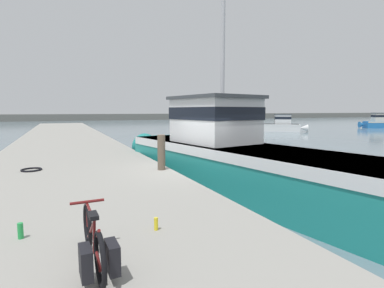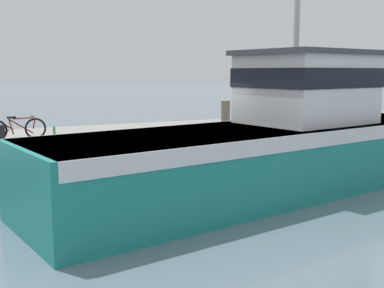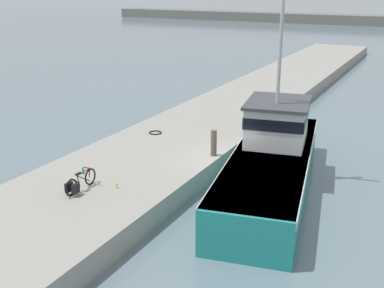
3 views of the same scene
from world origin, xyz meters
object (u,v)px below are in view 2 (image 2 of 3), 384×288
mooring_post (225,121)px  water_bottle_on_curb (47,140)px  water_bottle_by_bike (54,130)px  bicycle_touring (10,130)px  fishing_boat_main (283,140)px

mooring_post → water_bottle_on_curb: mooring_post is taller
water_bottle_on_curb → water_bottle_by_bike: bearing=165.2°
bicycle_touring → fishing_boat_main: bearing=45.5°
fishing_boat_main → bicycle_touring: bearing=-143.2°
mooring_post → water_bottle_by_bike: 5.42m
bicycle_touring → water_bottle_on_curb: (1.01, 0.85, -0.21)m
fishing_boat_main → water_bottle_on_curb: fishing_boat_main is taller
mooring_post → water_bottle_by_bike: bearing=-130.7°
bicycle_touring → water_bottle_by_bike: bicycle_touring is taller
water_bottle_by_bike → bicycle_touring: bearing=-56.1°
mooring_post → water_bottle_on_curb: 4.90m
fishing_boat_main → mooring_post: fishing_boat_main is taller
mooring_post → bicycle_touring: bearing=-115.5°
bicycle_touring → water_bottle_by_bike: size_ratio=7.05×
bicycle_touring → water_bottle_on_curb: bicycle_touring is taller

